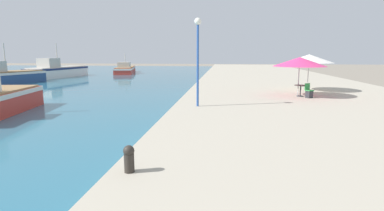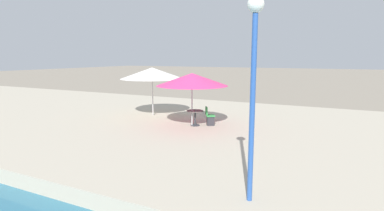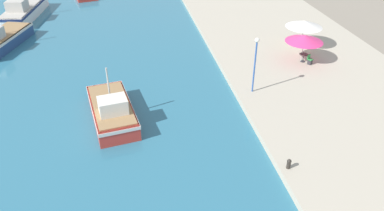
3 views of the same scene
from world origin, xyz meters
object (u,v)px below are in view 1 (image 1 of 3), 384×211
cafe_umbrella_white (309,59)px  lamppost (198,47)px  mooring_bollard (129,158)px  fishing_boat_mid (5,76)px  fishing_boat_distant (125,69)px  cafe_chair_left (309,93)px  fishing_boat_far (57,71)px  cafe_table (301,88)px  cafe_umbrella_pink (300,62)px

cafe_umbrella_white → lamppost: bearing=-134.8°
mooring_bollard → cafe_umbrella_white: bearing=63.4°
fishing_boat_mid → cafe_umbrella_white: fishing_boat_mid is taller
mooring_bollard → fishing_boat_distant: bearing=108.8°
fishing_boat_mid → cafe_chair_left: 30.72m
fishing_boat_distant → fishing_boat_mid: bearing=-123.1°
fishing_boat_distant → cafe_chair_left: fishing_boat_distant is taller
cafe_chair_left → fishing_boat_far: bearing=-66.1°
fishing_boat_far → cafe_umbrella_white: size_ratio=2.82×
lamppost → cafe_chair_left: bearing=29.4°
fishing_boat_far → mooring_bollard: bearing=-48.4°
fishing_boat_far → cafe_table: size_ratio=12.47×
fishing_boat_mid → cafe_table: 30.16m
cafe_table → mooring_bollard: size_ratio=1.22×
cafe_umbrella_pink → lamppost: lamppost is taller
fishing_boat_distant → cafe_umbrella_white: 34.51m
fishing_boat_mid → fishing_boat_distant: size_ratio=0.78×
cafe_umbrella_pink → cafe_table: size_ratio=4.24×
fishing_boat_far → cafe_umbrella_white: fishing_boat_far is taller
fishing_boat_far → lamppost: size_ratio=2.19×
cafe_chair_left → mooring_bollard: bearing=28.5°
mooring_bollard → cafe_table: bearing=62.2°
fishing_boat_mid → cafe_chair_left: (28.86, -10.51, -0.06)m
fishing_boat_distant → cafe_umbrella_pink: fishing_boat_distant is taller
mooring_bollard → lamppost: lamppost is taller
cafe_table → lamppost: bearing=-145.2°
fishing_boat_mid → cafe_umbrella_pink: size_ratio=2.43×
cafe_umbrella_pink → mooring_bollard: 15.42m
lamppost → fishing_boat_distant: bearing=114.6°
fishing_boat_far → cafe_umbrella_white: 33.19m
cafe_umbrella_white → cafe_table: (-1.28, -3.26, -1.86)m
fishing_boat_mid → cafe_umbrella_white: size_ratio=2.33×
cafe_umbrella_white → cafe_table: cafe_umbrella_white is taller
cafe_chair_left → lamppost: (-6.71, -3.78, 2.77)m
cafe_table → cafe_chair_left: bearing=-58.6°
cafe_umbrella_pink → cafe_chair_left: 2.11m
cafe_umbrella_white → cafe_table: 3.96m
mooring_bollard → fishing_boat_far: bearing=122.6°
lamppost → cafe_umbrella_white: bearing=45.2°
cafe_umbrella_white → fishing_boat_mid: bearing=167.4°
cafe_umbrella_pink → mooring_bollard: bearing=-117.1°
fishing_boat_distant → cafe_umbrella_white: size_ratio=2.99×
fishing_boat_distant → cafe_chair_left: 36.88m
cafe_table → mooring_bollard: cafe_table is taller
fishing_boat_far → mooring_bollard: 38.57m
fishing_boat_mid → mooring_bollard: 31.69m
cafe_umbrella_pink → lamppost: (-6.20, -4.50, 0.85)m
fishing_boat_distant → cafe_table: size_ratio=13.24×
cafe_umbrella_pink → lamppost: 7.70m
cafe_umbrella_white → cafe_table: bearing=-111.5°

